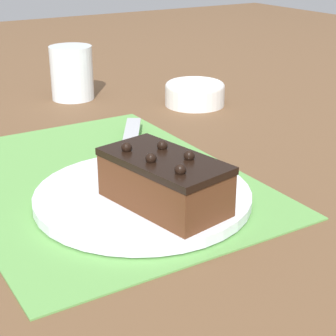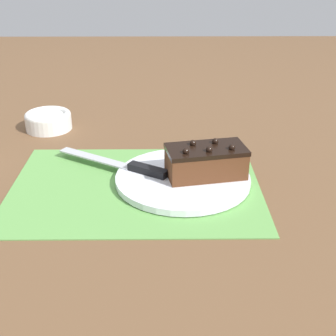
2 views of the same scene
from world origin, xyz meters
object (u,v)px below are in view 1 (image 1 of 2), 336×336
Objects in this scene: cake_plate at (143,196)px; serving_knife at (127,155)px; chocolate_cake at (164,181)px; small_bowl at (195,93)px; drinking_glass at (72,73)px.

cake_plate is 1.12× the size of serving_knife.
small_bowl is (0.36, -0.28, -0.02)m from chocolate_cake.
small_bowl is at bearing -38.30° from chocolate_cake.
small_bowl reaches higher than serving_knife.
small_bowl is (0.21, -0.25, 0.00)m from serving_knife.
cake_plate is 0.11m from serving_knife.
cake_plate is 2.31× the size of small_bowl.
serving_knife is 2.26× the size of drinking_glass.
drinking_glass reaches higher than small_bowl.
cake_plate is 0.49m from drinking_glass.
drinking_glass is at bearing 109.69° from serving_knife.
drinking_glass reaches higher than cake_plate.
small_bowl is (-0.16, -0.17, -0.03)m from drinking_glass.
chocolate_cake is at bearing 168.33° from drinking_glass.
small_bowl is at bearing -132.26° from drinking_glass.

